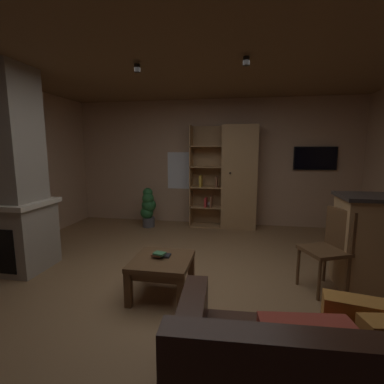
# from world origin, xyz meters

# --- Properties ---
(floor) EXTENTS (5.79, 5.78, 0.02)m
(floor) POSITION_xyz_m (0.00, 0.00, -0.01)
(floor) COLOR olive
(floor) RESTS_ON ground
(wall_back) EXTENTS (5.91, 0.06, 2.56)m
(wall_back) POSITION_xyz_m (0.00, 2.92, 1.28)
(wall_back) COLOR tan
(wall_back) RESTS_ON ground
(ceiling) EXTENTS (5.79, 5.78, 0.02)m
(ceiling) POSITION_xyz_m (0.00, 0.00, 2.57)
(ceiling) COLOR brown
(window_pane_back) EXTENTS (0.67, 0.01, 0.78)m
(window_pane_back) POSITION_xyz_m (-0.62, 2.89, 1.11)
(window_pane_back) COLOR white
(stone_fireplace) EXTENTS (0.96, 0.75, 2.56)m
(stone_fireplace) POSITION_xyz_m (-2.34, 0.16, 1.16)
(stone_fireplace) COLOR gray
(stone_fireplace) RESTS_ON ground
(bookshelf_cabinet) EXTENTS (1.32, 0.41, 2.03)m
(bookshelf_cabinet) POSITION_xyz_m (0.47, 2.65, 1.00)
(bookshelf_cabinet) COLOR #A87F51
(bookshelf_cabinet) RESTS_ON ground
(coffee_table) EXTENTS (0.62, 0.64, 0.41)m
(coffee_table) POSITION_xyz_m (-0.23, -0.17, 0.33)
(coffee_table) COLOR brown
(coffee_table) RESTS_ON ground
(table_book_0) EXTENTS (0.14, 0.11, 0.02)m
(table_book_0) POSITION_xyz_m (-0.22, -0.11, 0.42)
(table_book_0) COLOR black
(table_book_0) RESTS_ON coffee_table
(table_book_1) EXTENTS (0.13, 0.13, 0.02)m
(table_book_1) POSITION_xyz_m (-0.28, -0.15, 0.44)
(table_book_1) COLOR brown
(table_book_1) RESTS_ON coffee_table
(table_book_2) EXTENTS (0.14, 0.12, 0.02)m
(table_book_2) POSITION_xyz_m (-0.25, -0.16, 0.46)
(table_book_2) COLOR #387247
(table_book_2) RESTS_ON coffee_table
(dining_chair) EXTENTS (0.55, 0.55, 0.92)m
(dining_chair) POSITION_xyz_m (1.58, 0.27, 0.53)
(dining_chair) COLOR brown
(dining_chair) RESTS_ON ground
(potted_floor_plant) EXTENTS (0.32, 0.29, 0.80)m
(potted_floor_plant) POSITION_xyz_m (-1.24, 2.35, 0.41)
(potted_floor_plant) COLOR #4C4C51
(potted_floor_plant) RESTS_ON ground
(wall_mounted_tv) EXTENTS (0.80, 0.06, 0.45)m
(wall_mounted_tv) POSITION_xyz_m (2.00, 2.86, 1.39)
(wall_mounted_tv) COLOR black
(track_light_spot_0) EXTENTS (0.07, 0.07, 0.09)m
(track_light_spot_0) POSITION_xyz_m (-2.03, 0.36, 2.49)
(track_light_spot_0) COLOR black
(track_light_spot_1) EXTENTS (0.07, 0.07, 0.09)m
(track_light_spot_1) POSITION_xyz_m (-0.63, 0.34, 2.49)
(track_light_spot_1) COLOR black
(track_light_spot_2) EXTENTS (0.07, 0.07, 0.09)m
(track_light_spot_2) POSITION_xyz_m (0.60, 0.29, 2.49)
(track_light_spot_2) COLOR black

